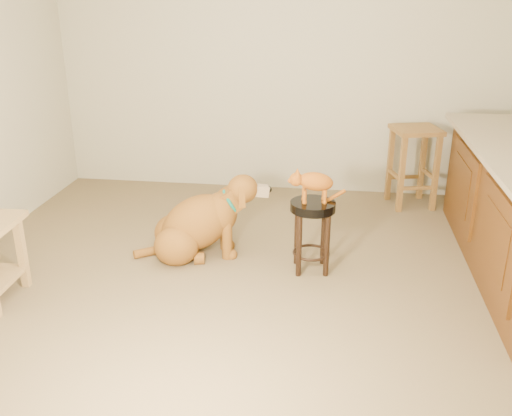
# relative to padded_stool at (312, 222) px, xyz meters

# --- Properties ---
(floor) EXTENTS (4.50, 4.00, 0.01)m
(floor) POSITION_rel_padded_stool_xyz_m (-0.45, -0.15, -0.39)
(floor) COLOR brown
(floor) RESTS_ON ground
(room_shell) EXTENTS (4.54, 4.04, 2.62)m
(room_shell) POSITION_rel_padded_stool_xyz_m (-0.45, -0.15, 1.29)
(room_shell) COLOR #B4AF91
(room_shell) RESTS_ON ground
(padded_stool) EXTENTS (0.33, 0.33, 0.55)m
(padded_stool) POSITION_rel_padded_stool_xyz_m (0.00, 0.00, 0.00)
(padded_stool) COLOR black
(padded_stool) RESTS_ON ground
(wood_stool) EXTENTS (0.51, 0.51, 0.77)m
(wood_stool) POSITION_rel_padded_stool_xyz_m (0.89, 1.51, 0.01)
(wood_stool) COLOR brown
(wood_stool) RESTS_ON ground
(golden_retriever) EXTENTS (1.08, 0.63, 0.70)m
(golden_retriever) POSITION_rel_padded_stool_xyz_m (-0.90, 0.13, -0.13)
(golden_retriever) COLOR brown
(golden_retriever) RESTS_ON ground
(tabby_kitten) EXTENTS (0.43, 0.21, 0.28)m
(tabby_kitten) POSITION_rel_padded_stool_xyz_m (-0.01, -0.00, 0.31)
(tabby_kitten) COLOR #89440D
(tabby_kitten) RESTS_ON padded_stool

